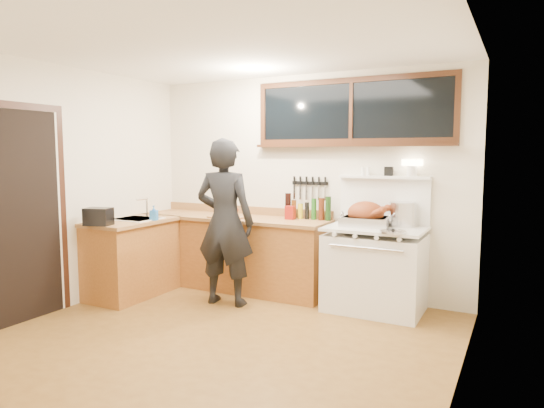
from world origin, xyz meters
The scene contains 20 objects.
ground_plane centered at (0.00, 0.00, -0.01)m, with size 4.00×3.50×0.02m, color brown.
room_shell centered at (0.00, 0.00, 1.65)m, with size 4.10×3.60×2.65m.
counter_back centered at (-0.80, 1.45, 0.45)m, with size 2.44×0.64×1.00m.
counter_left centered at (-1.70, 0.62, 0.45)m, with size 0.64×1.09×0.90m.
sink_unit centered at (-1.68, 0.70, 0.85)m, with size 0.50×0.45×0.37m.
vintage_stove centered at (1.00, 1.41, 0.47)m, with size 1.02×0.74×1.61m.
back_window centered at (0.60, 1.72, 2.06)m, with size 2.32×0.13×0.77m.
left_doorway centered at (-1.99, -0.55, 1.09)m, with size 0.02×1.04×2.17m.
knife_strip centered at (0.10, 1.73, 1.31)m, with size 0.46×0.03×0.28m.
man centered at (-0.54, 0.85, 0.92)m, with size 0.72×0.52×1.84m.
soap_bottle centered at (-1.43, 0.72, 0.99)m, with size 0.10×0.10×0.17m.
toaster centered at (-1.70, 0.14, 0.99)m, with size 0.32×0.26×0.19m.
cutting_board centered at (-0.77, 1.27, 0.95)m, with size 0.46×0.38×0.14m.
roast_turkey centered at (0.89, 1.43, 1.01)m, with size 0.55×0.42×0.27m.
stockpot centered at (1.24, 1.59, 1.03)m, with size 0.32×0.32×0.26m.
saucepan centered at (1.17, 1.68, 0.96)m, with size 0.17×0.28×0.12m.
pot_lid centered at (1.25, 1.10, 0.91)m, with size 0.32×0.32×0.04m.
coffee_tin centered at (-0.06, 1.52, 0.98)m, with size 0.11×0.09×0.16m.
pitcher centered at (-0.11, 1.68, 0.99)m, with size 0.12×0.12×0.18m.
bottle_cluster centered at (0.12, 1.63, 1.03)m, with size 0.58×0.07×0.30m.
Camera 1 is at (2.36, -3.59, 1.68)m, focal length 32.00 mm.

